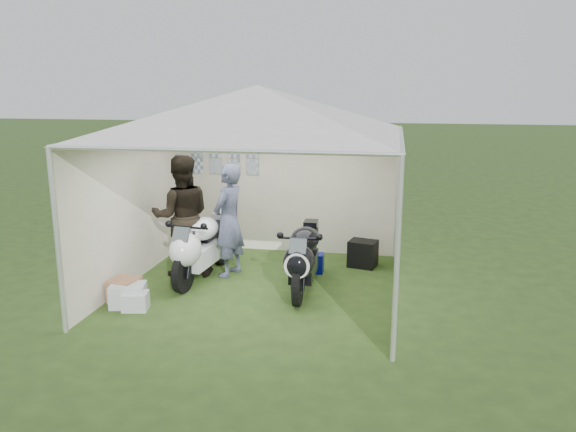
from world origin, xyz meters
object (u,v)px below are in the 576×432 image
at_px(canopy_tent, 258,115).
at_px(paddock_stand, 311,263).
at_px(motorcycle_white, 200,245).
at_px(person_blue_jacket, 229,221).
at_px(equipment_box, 363,254).
at_px(crate_0, 128,295).
at_px(person_dark_jacket, 182,216).
at_px(crate_1, 125,290).
at_px(motorcycle_black, 304,256).
at_px(crate_2, 135,301).

height_order(canopy_tent, paddock_stand, canopy_tent).
relative_size(motorcycle_white, person_blue_jacket, 1.12).
distance_m(equipment_box, crate_0, 3.90).
xyz_separation_m(person_dark_jacket, crate_1, (-0.40, -1.26, -0.81)).
xyz_separation_m(canopy_tent, person_dark_jacket, (-1.35, 0.32, -1.60)).
xyz_separation_m(motorcycle_black, equipment_box, (0.80, 1.34, -0.31)).
bearing_deg(motorcycle_black, crate_2, -153.17).
bearing_deg(person_blue_jacket, canopy_tent, 70.03).
bearing_deg(equipment_box, crate_2, -139.68).
relative_size(paddock_stand, person_blue_jacket, 0.23).
xyz_separation_m(motorcycle_black, crate_0, (-2.29, -1.04, -0.38)).
bearing_deg(person_dark_jacket, canopy_tent, 145.82).
height_order(equipment_box, crate_2, equipment_box).
bearing_deg(person_blue_jacket, equipment_box, 128.10).
bearing_deg(motorcycle_white, crate_2, -103.50).
relative_size(person_blue_jacket, crate_2, 5.41).
distance_m(paddock_stand, person_dark_jacket, 2.22).
bearing_deg(person_dark_jacket, motorcycle_black, 148.79).
distance_m(motorcycle_black, crate_0, 2.55).
xyz_separation_m(paddock_stand, person_dark_jacket, (-2.00, -0.52, 0.82)).
bearing_deg(motorcycle_black, person_blue_jacket, 157.39).
height_order(motorcycle_black, equipment_box, motorcycle_black).
xyz_separation_m(motorcycle_white, person_dark_jacket, (-0.34, 0.16, 0.42)).
xyz_separation_m(equipment_box, crate_0, (-3.09, -2.38, -0.07)).
bearing_deg(person_blue_jacket, crate_0, -17.29).
height_order(motorcycle_white, crate_1, motorcycle_white).
height_order(motorcycle_white, motorcycle_black, motorcycle_white).
bearing_deg(person_blue_jacket, crate_1, -23.38).
height_order(motorcycle_white, person_dark_jacket, person_dark_jacket).
distance_m(crate_0, crate_2, 0.20).
distance_m(paddock_stand, crate_1, 2.98).
height_order(motorcycle_white, crate_0, motorcycle_white).
distance_m(canopy_tent, motorcycle_black, 2.15).
distance_m(motorcycle_black, person_dark_jacket, 2.10).
relative_size(motorcycle_white, equipment_box, 4.50).
bearing_deg(person_dark_jacket, paddock_stand, 173.77).
bearing_deg(crate_2, person_blue_jacket, 62.71).
height_order(paddock_stand, crate_0, crate_0).
bearing_deg(crate_2, crate_0, 144.93).
height_order(paddock_stand, equipment_box, equipment_box).
bearing_deg(crate_1, paddock_stand, 36.51).
relative_size(person_dark_jacket, crate_2, 5.81).
bearing_deg(crate_1, motorcycle_white, 55.92).
distance_m(person_blue_jacket, crate_1, 1.93).
bearing_deg(person_blue_jacket, motorcycle_black, 84.96).
height_order(person_blue_jacket, crate_2, person_blue_jacket).
relative_size(person_blue_jacket, crate_0, 3.85).
xyz_separation_m(motorcycle_white, crate_1, (-0.74, -1.09, -0.39)).
distance_m(person_dark_jacket, equipment_box, 3.07).
bearing_deg(equipment_box, crate_0, -142.47).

